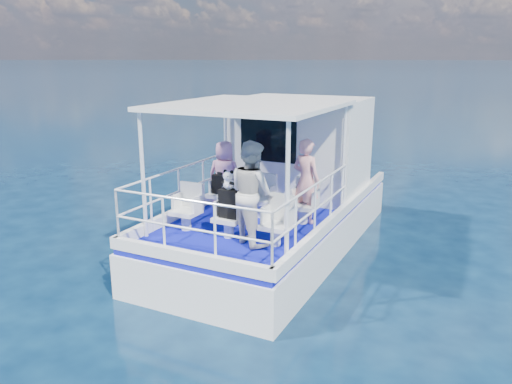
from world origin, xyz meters
TOP-DOWN VIEW (x-y plane):
  - ground at (0.00, 0.00)m, footprint 2000.00×2000.00m
  - hull at (0.00, 1.00)m, footprint 3.00×7.00m
  - deck at (0.00, 1.00)m, footprint 2.90×6.90m
  - cabin at (0.00, 2.30)m, footprint 2.85×2.00m
  - canopy at (0.00, -0.20)m, footprint 3.00×3.20m
  - canopy_posts at (0.00, -0.25)m, footprint 2.77×2.97m
  - railings at (0.00, -0.58)m, footprint 2.84×3.59m
  - seat_port_fwd at (-0.90, 0.20)m, footprint 0.48×0.46m
  - seat_center_fwd at (0.00, 0.20)m, footprint 0.48×0.46m
  - seat_stbd_fwd at (0.90, 0.20)m, footprint 0.48×0.46m
  - seat_port_aft at (-0.90, -1.10)m, footprint 0.48×0.46m
  - seat_center_aft at (0.00, -1.10)m, footprint 0.48×0.46m
  - seat_stbd_aft at (0.90, -1.10)m, footprint 0.48×0.46m
  - passenger_port_fwd at (-0.89, 0.32)m, footprint 0.60×0.47m
  - passenger_stbd_fwd at (0.90, 0.31)m, footprint 0.67×0.53m
  - passenger_stbd_aft at (0.49, -1.15)m, footprint 1.08×1.03m
  - backpack_port at (-0.91, 0.17)m, footprint 0.30×0.17m
  - backpack_center at (0.03, -1.13)m, footprint 0.34×0.19m
  - compact_camera at (-0.91, 0.17)m, footprint 0.10×0.06m
  - panda at (0.02, -1.13)m, footprint 0.22×0.18m

SIDE VIEW (x-z plane):
  - ground at x=0.00m, z-range 0.00..0.00m
  - hull at x=0.00m, z-range -0.80..0.80m
  - deck at x=0.00m, z-range 0.80..0.90m
  - seat_port_fwd at x=-0.90m, z-range 0.90..1.28m
  - seat_center_fwd at x=0.00m, z-range 0.90..1.28m
  - seat_stbd_fwd at x=0.90m, z-range 0.90..1.28m
  - seat_port_aft at x=-0.90m, z-range 0.90..1.28m
  - seat_center_aft at x=0.00m, z-range 0.90..1.28m
  - seat_stbd_aft at x=0.90m, z-range 0.90..1.28m
  - railings at x=0.00m, z-range 0.90..1.90m
  - backpack_port at x=-0.91m, z-range 1.28..1.67m
  - backpack_center at x=0.03m, z-range 1.28..1.79m
  - passenger_port_fwd at x=-0.89m, z-range 0.90..2.35m
  - compact_camera at x=-0.91m, z-range 1.67..1.73m
  - passenger_stbd_fwd at x=0.90m, z-range 0.90..2.52m
  - passenger_stbd_aft at x=0.49m, z-range 0.90..2.67m
  - panda at x=0.02m, z-range 1.79..2.12m
  - cabin at x=0.00m, z-range 0.90..3.10m
  - canopy_posts at x=0.00m, z-range 0.90..3.10m
  - canopy at x=0.00m, z-range 3.10..3.18m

